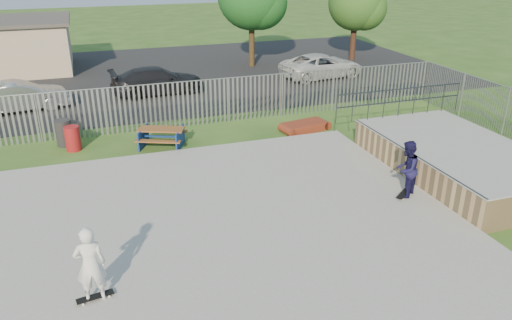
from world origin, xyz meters
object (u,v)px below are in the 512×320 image
object	(u,v)px
car_dark	(157,81)
skater_navy	(407,169)
tree_right	(356,3)
trash_bin_grey	(64,133)
funbox	(305,126)
skater_white	(90,265)
car_white	(322,66)
trash_bin_red	(73,138)
car_silver	(20,96)
picnic_table	(162,137)

from	to	relation	value
car_dark	skater_navy	bearing A→B (deg)	-163.87
tree_right	trash_bin_grey	bearing A→B (deg)	-150.04
funbox	skater_white	world-z (taller)	skater_white
car_white	skater_white	distance (m)	22.04
skater_navy	trash_bin_red	bearing A→B (deg)	-75.36
car_silver	skater_navy	distance (m)	18.22
car_white	picnic_table	bearing A→B (deg)	118.66
car_silver	car_white	xyz separation A→B (m)	(16.48, 1.42, -0.00)
skater_navy	car_silver	bearing A→B (deg)	-85.78
car_dark	skater_navy	size ratio (longest dim) A/B	2.71
trash_bin_grey	skater_navy	size ratio (longest dim) A/B	0.59
picnic_table	car_white	xyz separation A→B (m)	(10.87, 8.17, 0.35)
funbox	trash_bin_grey	xyz separation A→B (m)	(-9.69, 1.48, 0.34)
tree_right	funbox	bearing A→B (deg)	-126.36
car_dark	skater_white	xyz separation A→B (m)	(-3.90, -16.76, 0.32)
tree_right	car_silver	bearing A→B (deg)	-165.42
picnic_table	skater_navy	size ratio (longest dim) A/B	1.22
trash_bin_grey	car_white	bearing A→B (deg)	25.21
funbox	skater_navy	distance (m)	6.91
trash_bin_grey	car_silver	world-z (taller)	car_silver
skater_navy	skater_white	xyz separation A→B (m)	(-9.26, -2.06, 0.00)
car_dark	skater_white	size ratio (longest dim) A/B	2.71
car_white	skater_white	xyz separation A→B (m)	(-13.76, -17.21, 0.32)
skater_navy	trash_bin_grey	bearing A→B (deg)	-76.72
car_dark	picnic_table	bearing A→B (deg)	168.62
trash_bin_grey	car_silver	xyz separation A→B (m)	(-1.99, 5.40, 0.20)
car_white	funbox	bearing A→B (deg)	141.71
picnic_table	trash_bin_red	size ratio (longest dim) A/B	2.30
picnic_table	trash_bin_grey	size ratio (longest dim) A/B	2.09
funbox	trash_bin_red	world-z (taller)	trash_bin_red
funbox	trash_bin_grey	size ratio (longest dim) A/B	1.85
car_silver	trash_bin_red	bearing A→B (deg)	-168.90
trash_bin_red	car_dark	distance (m)	8.24
car_white	skater_navy	size ratio (longest dim) A/B	2.83
picnic_table	skater_navy	bearing A→B (deg)	-24.16
trash_bin_red	skater_navy	size ratio (longest dim) A/B	0.53
trash_bin_grey	skater_white	size ratio (longest dim) A/B	0.59
skater_navy	skater_white	size ratio (longest dim) A/B	1.00
trash_bin_red	car_white	distance (m)	16.02
picnic_table	car_dark	xyz separation A→B (m)	(1.01, 7.72, 0.35)
car_dark	tree_right	bearing A→B (deg)	-76.48
funbox	skater_white	distance (m)	12.67
picnic_table	car_silver	world-z (taller)	car_silver
tree_right	skater_white	size ratio (longest dim) A/B	3.16
car_white	car_dark	bearing A→B (deg)	84.37
trash_bin_grey	car_dark	distance (m)	7.87
picnic_table	car_silver	xyz separation A→B (m)	(-5.61, 6.75, 0.35)
trash_bin_red	funbox	bearing A→B (deg)	-5.07
car_silver	skater_white	xyz separation A→B (m)	(2.72, -15.79, 0.32)
trash_bin_grey	car_white	world-z (taller)	car_white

